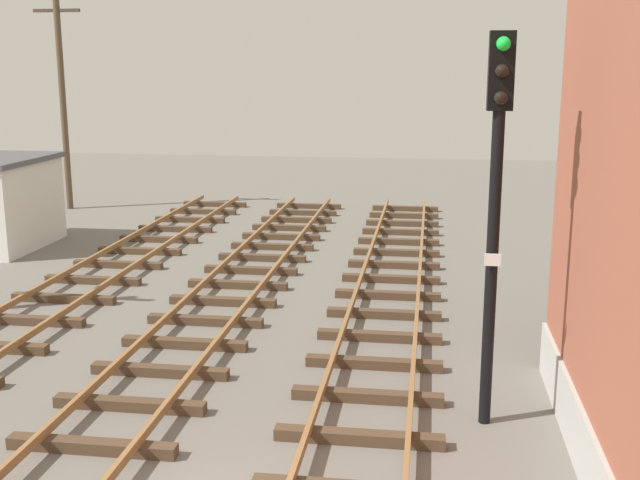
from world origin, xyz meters
name	(u,v)px	position (x,y,z in m)	size (l,w,h in m)	color
signal_mast	(496,189)	(3.07, 3.91, 3.66)	(0.36, 0.40, 5.87)	black
utility_pole_far	(63,102)	(-11.76, 20.80, 4.11)	(1.80, 0.24, 7.84)	brown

